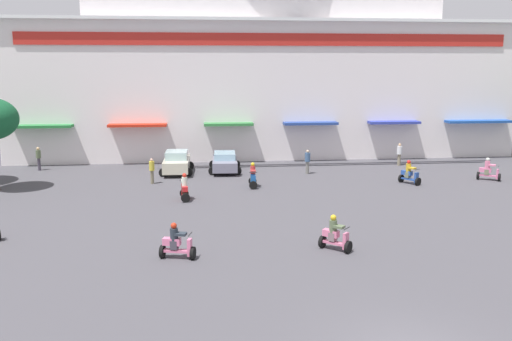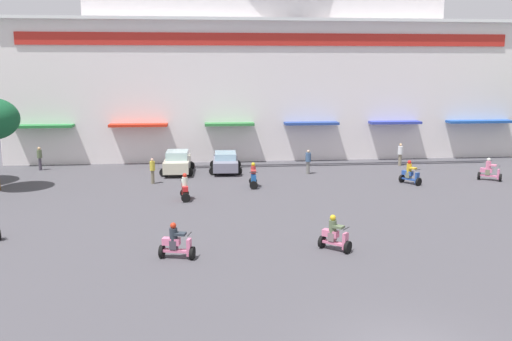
{
  "view_description": "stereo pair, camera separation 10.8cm",
  "coord_description": "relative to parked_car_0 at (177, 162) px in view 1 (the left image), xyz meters",
  "views": [
    {
      "loc": [
        -5.58,
        -12.61,
        7.58
      ],
      "look_at": [
        -2.79,
        13.73,
        2.42
      ],
      "focal_mm": 37.62,
      "sensor_mm": 36.0,
      "label": 1
    },
    {
      "loc": [
        -5.47,
        -12.62,
        7.58
      ],
      "look_at": [
        -2.79,
        13.73,
        2.42
      ],
      "focal_mm": 37.62,
      "sensor_mm": 36.0,
      "label": 2
    }
  ],
  "objects": [
    {
      "name": "pedestrian_2",
      "position": [
        -1.47,
        -3.46,
        0.16
      ],
      "size": [
        0.47,
        0.47,
        1.69
      ],
      "color": "#6F6750",
      "rests_on": "ground"
    },
    {
      "name": "scooter_rider_5",
      "position": [
        21.05,
        -4.72,
        -0.18
      ],
      "size": [
        1.51,
        1.28,
        1.54
      ],
      "color": "black",
      "rests_on": "ground"
    },
    {
      "name": "pedestrian_4",
      "position": [
        9.31,
        -1.28,
        0.18
      ],
      "size": [
        0.48,
        0.48,
        1.74
      ],
      "color": "slate",
      "rests_on": "ground"
    },
    {
      "name": "parked_car_1",
      "position": [
        3.47,
        0.22,
        -0.08
      ],
      "size": [
        2.46,
        4.26,
        1.42
      ],
      "color": "slate",
      "rests_on": "ground"
    },
    {
      "name": "colonial_building",
      "position": [
        7.26,
        10.92,
        8.37
      ],
      "size": [
        41.79,
        18.32,
        20.6
      ],
      "color": "white",
      "rests_on": "ground"
    },
    {
      "name": "pedestrian_3",
      "position": [
        -10.19,
        2.11,
        0.19
      ],
      "size": [
        0.41,
        0.41,
        1.74
      ],
      "color": "#423C48",
      "rests_on": "ground"
    },
    {
      "name": "scooter_rider_1",
      "position": [
        5.0,
        -5.13,
        -0.15
      ],
      "size": [
        0.6,
        1.46,
        1.58
      ],
      "color": "black",
      "rests_on": "ground"
    },
    {
      "name": "scooter_rider_0",
      "position": [
        15.29,
        -5.27,
        -0.16
      ],
      "size": [
        1.22,
        1.5,
        1.57
      ],
      "color": "black",
      "rests_on": "ground"
    },
    {
      "name": "scooter_rider_7",
      "position": [
        7.22,
        -17.4,
        -0.17
      ],
      "size": [
        1.35,
        1.28,
        1.53
      ],
      "color": "black",
      "rests_on": "ground"
    },
    {
      "name": "scooter_rider_8",
      "position": [
        0.68,
        -17.7,
        -0.18
      ],
      "size": [
        1.49,
        0.86,
        1.49
      ],
      "color": "black",
      "rests_on": "ground"
    },
    {
      "name": "scooter_rider_6",
      "position": [
        0.76,
        -8.09,
        -0.14
      ],
      "size": [
        0.64,
        1.39,
        1.6
      ],
      "color": "black",
      "rests_on": "ground"
    },
    {
      "name": "pedestrian_0",
      "position": [
        17.06,
        1.24,
        0.17
      ],
      "size": [
        0.42,
        0.42,
        1.73
      ],
      "color": "gray",
      "rests_on": "ground"
    },
    {
      "name": "parked_car_0",
      "position": [
        0.0,
        0.0,
        0.0
      ],
      "size": [
        2.43,
        4.18,
        1.61
      ],
      "color": "beige",
      "rests_on": "ground"
    },
    {
      "name": "ground_plane",
      "position": [
        7.26,
        -12.76,
        -0.8
      ],
      "size": [
        128.0,
        128.0,
        0.0
      ],
      "primitive_type": "plane",
      "color": "#454349"
    }
  ]
}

